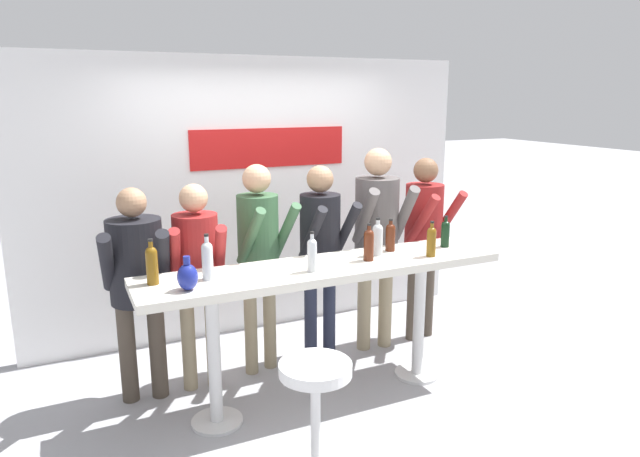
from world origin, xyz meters
TOP-DOWN VIEW (x-y plane):
  - ground_plane at (0.00, 0.00)m, footprint 40.00×40.00m
  - back_wall at (0.00, 1.55)m, footprint 4.30×0.12m
  - tasting_table at (0.00, 0.00)m, footprint 2.70×0.58m
  - bar_stool at (-0.44, -0.80)m, footprint 0.45×0.45m
  - person_far_left at (-1.24, 0.56)m, footprint 0.51×0.58m
  - person_left at (-0.81, 0.54)m, footprint 0.45×0.55m
  - person_center_left at (-0.29, 0.62)m, footprint 0.46×0.58m
  - person_center at (0.24, 0.58)m, footprint 0.43×0.55m
  - person_center_right at (0.79, 0.61)m, footprint 0.49×0.60m
  - person_right at (1.29, 0.62)m, footprint 0.45×0.56m
  - wine_bottle_0 at (0.47, 0.06)m, footprint 0.08×0.08m
  - wine_bottle_1 at (-0.15, -0.10)m, footprint 0.07×0.07m
  - wine_bottle_2 at (-1.19, 0.08)m, footprint 0.08×0.08m
  - wine_bottle_3 at (-0.85, 0.02)m, footprint 0.08×0.08m
  - wine_bottle_4 at (0.34, -0.03)m, footprint 0.08×0.08m
  - wine_bottle_5 at (0.63, 0.13)m, footprint 0.08×0.08m
  - wine_bottle_6 at (1.09, 0.05)m, footprint 0.07×0.07m
  - wine_bottle_7 at (0.82, -0.13)m, footprint 0.07×0.07m
  - decorative_vase at (-1.01, -0.13)m, footprint 0.13×0.13m

SIDE VIEW (x-z plane):
  - ground_plane at x=0.00m, z-range 0.00..0.00m
  - bar_stool at x=-0.44m, z-range 0.12..0.86m
  - tasting_table at x=0.00m, z-range 0.37..1.42m
  - person_far_left at x=-1.24m, z-range 0.18..1.80m
  - person_left at x=-0.81m, z-range 0.20..1.81m
  - person_center at x=0.24m, z-range 0.21..1.90m
  - person_right at x=1.29m, z-range 0.21..1.91m
  - person_center_left at x=-0.29m, z-range 0.22..1.94m
  - person_center_right at x=0.79m, z-range 0.22..2.02m
  - decorative_vase at x=-1.01m, z-range 1.03..1.25m
  - wine_bottle_6 at x=1.09m, z-range 1.04..1.30m
  - wine_bottle_5 at x=0.63m, z-range 1.04..1.30m
  - wine_bottle_7 at x=0.82m, z-range 1.04..1.31m
  - wine_bottle_1 at x=-0.15m, z-range 1.04..1.32m
  - wine_bottle_4 at x=0.34m, z-range 1.04..1.32m
  - wine_bottle_0 at x=0.47m, z-range 1.04..1.33m
  - wine_bottle_2 at x=-1.19m, z-range 1.04..1.34m
  - wine_bottle_3 at x=-0.85m, z-range 1.04..1.35m
  - back_wall at x=0.00m, z-range 0.00..2.60m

